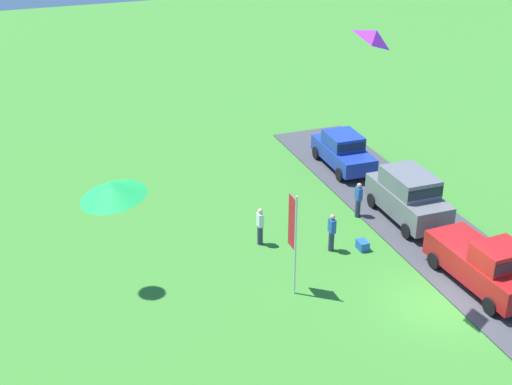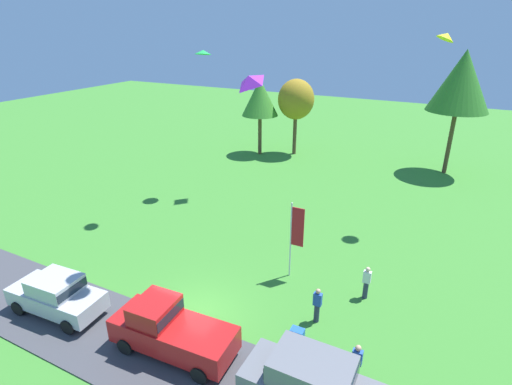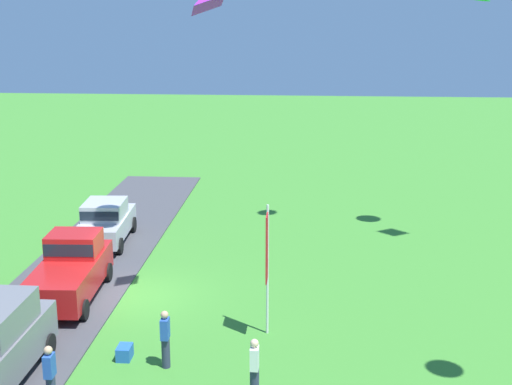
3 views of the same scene
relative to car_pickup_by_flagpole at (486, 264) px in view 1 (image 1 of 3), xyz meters
name	(u,v)px [view 1 (image 1 of 3)]	position (x,y,z in m)	size (l,w,h in m)	color
ground_plane	(438,304)	(-0.30, 2.18, -1.11)	(120.00, 120.00, 0.00)	#3D842D
pavement_strip	(497,289)	(-0.30, -0.48, -1.08)	(36.00, 4.40, 0.06)	#424247
car_pickup_by_flagpole	(486,264)	(0.00, 0.00, 0.00)	(5.09, 2.24, 2.14)	red
car_suv_near_entrance	(408,194)	(5.92, -0.16, 0.19)	(4.61, 2.07, 2.28)	slate
car_sedan_mid_row	(343,150)	(12.15, -0.02, -0.07)	(4.44, 2.02, 1.84)	#1E389E
person_beside_suv	(260,226)	(6.19, 6.88, -0.23)	(0.36, 0.24, 1.71)	#2D334C
person_watching_sky	(358,200)	(6.96, 1.79, -0.23)	(0.36, 0.24, 1.71)	#2D334C
person_on_lawn	(332,232)	(4.65, 4.26, -0.23)	(0.36, 0.24, 1.71)	#2D334C
flag_banner	(293,230)	(2.48, 6.97, 1.53)	(0.71, 0.08, 4.16)	silver
cooler_box	(363,245)	(4.26, 2.96, -0.91)	(0.56, 0.40, 0.40)	blue
kite_diamond_mid_center	(376,36)	(0.98, 4.95, 8.95)	(1.01, 0.98, 0.37)	purple
kite_delta_high_left	(112,190)	(-7.78, 14.81, 9.22)	(1.14, 1.14, 0.28)	green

